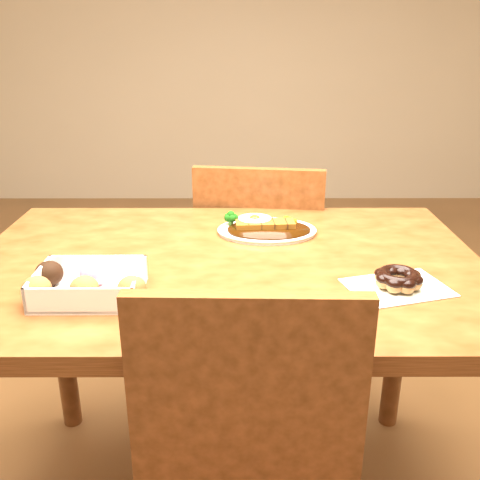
{
  "coord_description": "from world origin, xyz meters",
  "views": [
    {
      "loc": [
        0.03,
        -1.15,
        1.25
      ],
      "look_at": [
        0.03,
        -0.02,
        0.81
      ],
      "focal_mm": 40.0,
      "sensor_mm": 36.0,
      "label": 1
    }
  ],
  "objects_px": {
    "chair_far": "(260,271)",
    "donut_box": "(86,283)",
    "table": "(227,298)",
    "pon_de_ring": "(398,279)",
    "katsu_curry_plate": "(265,228)"
  },
  "relations": [
    {
      "from": "chair_far",
      "to": "donut_box",
      "type": "distance_m",
      "value": 0.87
    },
    {
      "from": "table",
      "to": "pon_de_ring",
      "type": "relative_size",
      "value": 5.13
    },
    {
      "from": "katsu_curry_plate",
      "to": "donut_box",
      "type": "xyz_separation_m",
      "value": [
        -0.38,
        -0.37,
        0.02
      ]
    },
    {
      "from": "table",
      "to": "chair_far",
      "type": "relative_size",
      "value": 1.38
    },
    {
      "from": "chair_far",
      "to": "pon_de_ring",
      "type": "bearing_deg",
      "value": 117.77
    },
    {
      "from": "table",
      "to": "pon_de_ring",
      "type": "height_order",
      "value": "pon_de_ring"
    },
    {
      "from": "table",
      "to": "katsu_curry_plate",
      "type": "relative_size",
      "value": 4.68
    },
    {
      "from": "table",
      "to": "pon_de_ring",
      "type": "distance_m",
      "value": 0.41
    },
    {
      "from": "table",
      "to": "pon_de_ring",
      "type": "xyz_separation_m",
      "value": [
        0.36,
        -0.15,
        0.12
      ]
    },
    {
      "from": "table",
      "to": "donut_box",
      "type": "height_order",
      "value": "donut_box"
    },
    {
      "from": "chair_far",
      "to": "pon_de_ring",
      "type": "xyz_separation_m",
      "value": [
        0.25,
        -0.68,
        0.29
      ]
    },
    {
      "from": "chair_far",
      "to": "katsu_curry_plate",
      "type": "height_order",
      "value": "chair_far"
    },
    {
      "from": "katsu_curry_plate",
      "to": "pon_de_ring",
      "type": "height_order",
      "value": "katsu_curry_plate"
    },
    {
      "from": "donut_box",
      "to": "table",
      "type": "bearing_deg",
      "value": 33.54
    },
    {
      "from": "table",
      "to": "donut_box",
      "type": "xyz_separation_m",
      "value": [
        -0.28,
        -0.18,
        0.13
      ]
    }
  ]
}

